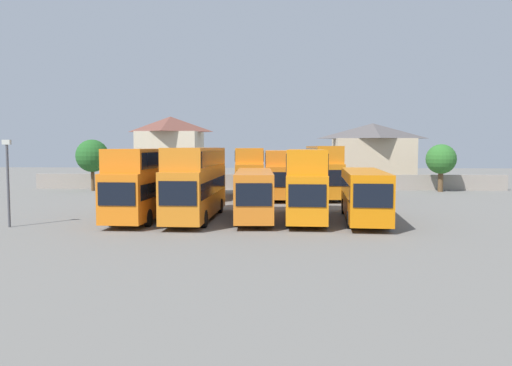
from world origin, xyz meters
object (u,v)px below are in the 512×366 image
at_px(tree_left_of_lot, 92,156).
at_px(bus_3, 254,192).
at_px(bus_9, 324,169).
at_px(bus_5, 364,192).
at_px(tree_behind_wall, 441,159).
at_px(bus_4, 306,180).
at_px(bus_2, 196,179).
at_px(bus_1, 147,179).
at_px(house_terrace_left, 171,150).
at_px(lamp_post_lot_edge, 8,177).
at_px(bus_7, 249,170).
at_px(house_terrace_centre, 372,154).
at_px(bus_8, 278,171).
at_px(bus_6, 202,169).

bearing_deg(tree_left_of_lot, bus_3, -47.68).
bearing_deg(bus_9, bus_3, -25.37).
bearing_deg(bus_5, tree_behind_wall, 156.02).
bearing_deg(tree_behind_wall, bus_4, -125.40).
relative_size(bus_4, bus_5, 0.95).
height_order(bus_2, bus_3, bus_2).
distance_m(bus_1, house_terrace_left, 33.07).
distance_m(bus_1, lamp_post_lot_edge, 8.78).
relative_size(bus_7, lamp_post_lot_edge, 1.89).
xyz_separation_m(bus_1, bus_3, (7.58, -0.07, -0.84)).
bearing_deg(house_terrace_centre, bus_8, -124.19).
xyz_separation_m(bus_4, tree_left_of_lot, (-23.52, 21.74, 1.27)).
distance_m(bus_8, bus_9, 4.47).
bearing_deg(bus_1, bus_3, 91.71).
xyz_separation_m(bus_5, tree_left_of_lot, (-27.44, 22.11, 2.06)).
bearing_deg(bus_8, bus_2, -22.50).
xyz_separation_m(bus_3, bus_9, (5.97, 14.89, 0.95)).
bearing_deg(bus_7, bus_4, 14.62).
bearing_deg(bus_8, bus_9, 89.59).
bearing_deg(tree_behind_wall, bus_5, -117.91).
bearing_deg(bus_6, tree_behind_wall, 104.01).
bearing_deg(bus_7, lamp_post_lot_edge, -40.19).
bearing_deg(bus_9, bus_1, -45.96).
relative_size(bus_9, house_terrace_left, 1.12).
bearing_deg(tree_left_of_lot, bus_4, -42.74).
xyz_separation_m(bus_3, house_terrace_centre, (13.84, 32.91, 2.24)).
relative_size(bus_1, bus_7, 1.11).
distance_m(bus_1, house_terrace_centre, 39.23).
distance_m(bus_2, tree_behind_wall, 33.14).
bearing_deg(bus_6, bus_5, 38.99).
height_order(tree_left_of_lot, tree_behind_wall, tree_left_of_lot).
relative_size(bus_2, bus_6, 1.02).
xyz_separation_m(bus_1, bus_8, (9.09, 14.68, -0.11)).
distance_m(house_terrace_centre, tree_behind_wall, 11.65).
bearing_deg(bus_3, bus_2, -90.38).
height_order(bus_2, house_terrace_centre, house_terrace_centre).
relative_size(bus_1, house_terrace_left, 1.26).
xyz_separation_m(bus_5, tree_behind_wall, (12.24, 23.11, 1.69)).
xyz_separation_m(bus_9, lamp_post_lot_edge, (-21.16, -19.19, 0.29)).
distance_m(bus_4, house_terrace_centre, 34.35).
bearing_deg(bus_1, bus_5, 91.12).
height_order(bus_8, house_terrace_centre, house_terrace_centre).
bearing_deg(tree_behind_wall, house_terrace_centre, 120.55).
distance_m(bus_7, house_terrace_centre, 23.74).
height_order(bus_1, bus_5, bus_1).
bearing_deg(bus_4, bus_1, -87.73).
xyz_separation_m(house_terrace_left, tree_behind_wall, (32.99, -9.72, -1.01)).
relative_size(bus_8, bus_9, 1.05).
height_order(bus_2, bus_9, bus_9).
bearing_deg(bus_8, tree_left_of_lot, -110.61).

